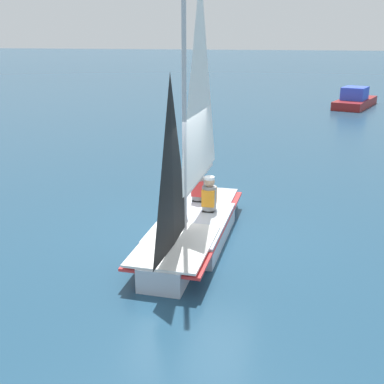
{
  "coord_description": "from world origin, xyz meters",
  "views": [
    {
      "loc": [
        8.69,
        1.98,
        3.94
      ],
      "look_at": [
        0.0,
        0.0,
        1.02
      ],
      "focal_mm": 45.0,
      "sensor_mm": 36.0,
      "label": 1
    }
  ],
  "objects_px": {
    "motorboat_distant": "(355,100)",
    "sailor_crew": "(199,191)",
    "sailboat_main": "(193,203)",
    "sailor_helm": "(209,201)"
  },
  "relations": [
    {
      "from": "sailboat_main",
      "to": "sailor_helm",
      "type": "bearing_deg",
      "value": 160.6
    },
    {
      "from": "sailor_helm",
      "to": "sailor_crew",
      "type": "height_order",
      "value": "same"
    },
    {
      "from": "motorboat_distant",
      "to": "sailboat_main",
      "type": "bearing_deg",
      "value": 4.85
    },
    {
      "from": "sailor_crew",
      "to": "motorboat_distant",
      "type": "distance_m",
      "value": 19.92
    },
    {
      "from": "sailboat_main",
      "to": "motorboat_distant",
      "type": "height_order",
      "value": "sailboat_main"
    },
    {
      "from": "sailboat_main",
      "to": "motorboat_distant",
      "type": "xyz_separation_m",
      "value": [
        -20.46,
        4.91,
        -0.38
      ]
    },
    {
      "from": "sailor_helm",
      "to": "motorboat_distant",
      "type": "distance_m",
      "value": 20.42
    },
    {
      "from": "motorboat_distant",
      "to": "sailor_crew",
      "type": "bearing_deg",
      "value": 3.67
    },
    {
      "from": "sailboat_main",
      "to": "sailor_helm",
      "type": "height_order",
      "value": "sailboat_main"
    },
    {
      "from": "sailor_helm",
      "to": "motorboat_distant",
      "type": "height_order",
      "value": "sailor_helm"
    }
  ]
}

